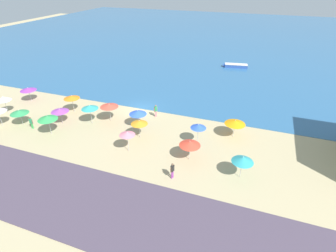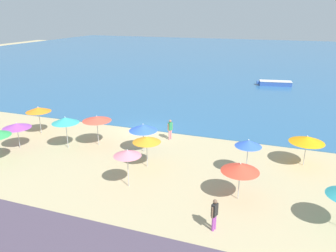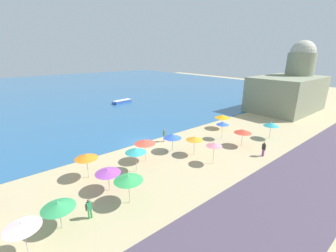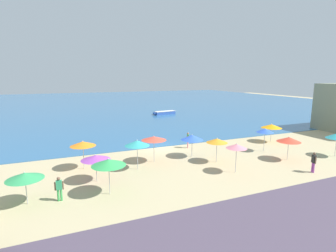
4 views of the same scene
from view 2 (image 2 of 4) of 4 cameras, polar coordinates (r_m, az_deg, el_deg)
ground_plane at (r=30.75m, az=-3.77°, el=-0.69°), size 160.00×160.00×0.00m
sea at (r=82.96m, az=11.67°, el=11.69°), size 150.00×110.00×0.05m
beach_umbrella_1 at (r=25.03m, az=23.05°, el=-2.16°), size 2.45×2.45×2.30m
beach_umbrella_2 at (r=22.22m, az=13.83°, el=-2.94°), size 1.78×1.78×2.58m
beach_umbrella_4 at (r=20.31m, az=-7.09°, el=-4.72°), size 1.74×1.74×2.54m
beach_umbrella_5 at (r=22.83m, az=-3.73°, el=-2.34°), size 2.00×2.00×2.36m
beach_umbrella_6 at (r=31.31m, az=-21.66°, el=2.68°), size 2.19×2.19×2.54m
beach_umbrella_8 at (r=25.44m, az=-4.36°, el=-0.27°), size 2.23×2.23×2.32m
beach_umbrella_9 at (r=19.36m, az=12.47°, el=-7.09°), size 2.23×2.23×2.34m
beach_umbrella_10 at (r=28.71m, az=-24.86°, el=0.06°), size 2.23×2.23×2.17m
beach_umbrella_12 at (r=27.15m, az=-12.30°, el=1.27°), size 2.36×2.36×2.55m
beach_umbrella_14 at (r=27.18m, az=-17.45°, el=0.97°), size 2.15×2.15×2.66m
bather_1 at (r=28.11m, az=0.38°, el=-0.42°), size 0.37×0.50×1.79m
bather_2 at (r=17.07m, az=8.10°, el=-14.78°), size 0.32×0.55×1.77m
skiff_nearshore at (r=51.65m, az=18.11°, el=7.10°), size 5.11×2.14×0.69m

